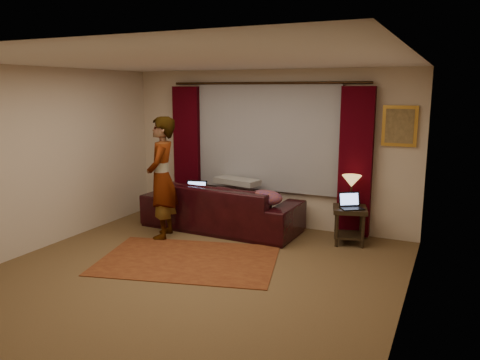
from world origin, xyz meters
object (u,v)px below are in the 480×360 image
object	(u,v)px
tiffany_lamp	(351,191)
laptop_table	(352,201)
sofa	(221,198)
person	(162,178)
end_table	(349,225)
laptop_sofa	(195,190)

from	to	relation	value
tiffany_lamp	laptop_table	size ratio (longest dim) A/B	1.34
sofa	person	xyz separation A→B (m)	(-0.62, -0.78, 0.42)
end_table	person	bearing A→B (deg)	-161.38
tiffany_lamp	person	bearing A→B (deg)	-159.25
end_table	laptop_table	bearing A→B (deg)	-60.55
end_table	person	size ratio (longest dim) A/B	0.30
sofa	laptop_table	xyz separation A→B (m)	(2.13, 0.05, 0.15)
sofa	laptop_table	world-z (taller)	sofa
end_table	person	distance (m)	2.93
end_table	laptop_table	world-z (taller)	laptop_table
tiffany_lamp	person	xyz separation A→B (m)	(-2.69, -1.02, 0.15)
end_table	laptop_table	xyz separation A→B (m)	(0.05, -0.08, 0.39)
sofa	tiffany_lamp	bearing A→B (deg)	-171.41
laptop_table	person	size ratio (longest dim) A/B	0.18
laptop_table	person	xyz separation A→B (m)	(-2.75, -0.83, 0.27)
sofa	person	distance (m)	1.08
laptop_table	person	world-z (taller)	person
tiffany_lamp	person	world-z (taller)	person
person	end_table	bearing A→B (deg)	87.68
laptop_table	person	bearing A→B (deg)	163.56
laptop_sofa	end_table	distance (m)	2.54
person	laptop_table	bearing A→B (deg)	85.87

